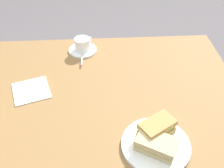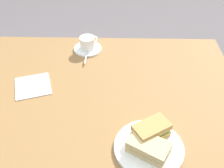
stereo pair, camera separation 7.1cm
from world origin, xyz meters
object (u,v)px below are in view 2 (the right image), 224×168
at_px(sandwich_front, 149,147).
at_px(sandwich_back, 151,131).
at_px(coffee_saucer, 88,49).
at_px(coffee_cup, 88,42).
at_px(dining_table, 88,111).
at_px(sandwich_plate, 149,148).
at_px(spoon, 86,56).
at_px(napkin, 33,86).

relative_size(sandwich_front, sandwich_back, 1.08).
bearing_deg(coffee_saucer, coffee_cup, -138.96).
bearing_deg(dining_table, coffee_cup, -85.72).
distance_m(dining_table, sandwich_plate, 0.40).
bearing_deg(coffee_saucer, spoon, 89.53).
bearing_deg(spoon, coffee_cup, -91.54).
xyz_separation_m(coffee_saucer, napkin, (0.22, 0.30, -0.00)).
distance_m(sandwich_front, coffee_cup, 0.69).
relative_size(sandwich_plate, spoon, 2.46).
distance_m(dining_table, coffee_cup, 0.36).
height_order(sandwich_back, spoon, sandwich_back).
height_order(sandwich_back, napkin, sandwich_back).
xyz_separation_m(dining_table, sandwich_front, (-0.24, 0.31, 0.16)).
height_order(dining_table, sandwich_back, sandwich_back).
relative_size(coffee_saucer, coffee_cup, 1.56).
height_order(sandwich_plate, napkin, sandwich_plate).
bearing_deg(dining_table, coffee_saucer, -85.46).
bearing_deg(coffee_cup, sandwich_back, 115.91).
distance_m(coffee_saucer, napkin, 0.37).
relative_size(coffee_saucer, napkin, 0.96).
bearing_deg(sandwich_plate, sandwich_back, -101.05).
bearing_deg(coffee_saucer, sandwich_front, 112.62).
distance_m(sandwich_front, sandwich_back, 0.07).
bearing_deg(napkin, sandwich_front, 144.86).
bearing_deg(sandwich_back, dining_table, -43.99).
bearing_deg(napkin, spoon, -134.16).
bearing_deg(coffee_saucer, sandwich_plate, 113.70).
height_order(coffee_saucer, spoon, spoon).
bearing_deg(sandwich_plate, dining_table, -49.85).
distance_m(sandwich_back, spoon, 0.57).
bearing_deg(sandwich_front, coffee_cup, -67.52).
xyz_separation_m(sandwich_plate, coffee_saucer, (0.27, -0.61, -0.00)).
height_order(dining_table, sandwich_plate, sandwich_plate).
distance_m(dining_table, napkin, 0.27).
distance_m(sandwich_plate, coffee_cup, 0.67).
xyz_separation_m(sandwich_back, coffee_cup, (0.28, -0.57, -0.00)).
xyz_separation_m(coffee_cup, spoon, (0.00, 0.08, -0.03)).
bearing_deg(sandwich_back, napkin, -28.84).
relative_size(sandwich_back, spoon, 1.47).
xyz_separation_m(dining_table, coffee_saucer, (0.03, -0.32, 0.13)).
height_order(coffee_cup, napkin, coffee_cup).
relative_size(sandwich_back, coffee_saucer, 1.00).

